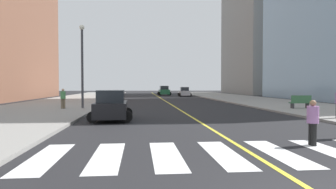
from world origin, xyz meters
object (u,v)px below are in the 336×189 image
at_px(car_green_third, 164,91).
at_px(park_bench, 300,102).
at_px(pedestrian_crossing, 313,121).
at_px(pedestrian_walking_west, 63,98).
at_px(car_silver_nearest, 185,92).
at_px(street_lamp, 82,59).
at_px(car_black_second, 111,106).

distance_m(car_green_third, park_bench, 39.82).
bearing_deg(pedestrian_crossing, park_bench, 150.58).
height_order(park_bench, pedestrian_walking_west, pedestrian_walking_west).
relative_size(car_silver_nearest, car_green_third, 0.90).
bearing_deg(pedestrian_crossing, car_silver_nearest, 175.18).
bearing_deg(car_silver_nearest, car_green_third, -60.43).
bearing_deg(street_lamp, car_black_second, -68.74).
xyz_separation_m(park_bench, pedestrian_crossing, (-7.70, -14.72, 0.21)).
xyz_separation_m(car_silver_nearest, pedestrian_crossing, (-2.48, -47.02, 0.08)).
xyz_separation_m(car_black_second, car_green_third, (6.99, 45.04, 0.06)).
bearing_deg(car_black_second, pedestrian_crossing, -48.78).
distance_m(car_black_second, pedestrian_crossing, 11.63).
bearing_deg(pedestrian_walking_west, pedestrian_crossing, 107.02).
relative_size(car_black_second, pedestrian_walking_west, 2.46).
height_order(car_black_second, pedestrian_crossing, car_black_second).
bearing_deg(street_lamp, pedestrian_walking_west, -165.59).
xyz_separation_m(car_black_second, pedestrian_crossing, (7.86, -8.57, 0.03)).
relative_size(car_green_third, pedestrian_crossing, 2.72).
distance_m(car_black_second, car_green_third, 45.58).
bearing_deg(park_bench, pedestrian_walking_west, 85.67).
distance_m(car_black_second, park_bench, 16.74).
bearing_deg(car_silver_nearest, pedestrian_crossing, 89.63).
distance_m(car_silver_nearest, car_green_third, 7.40).
bearing_deg(car_silver_nearest, park_bench, 101.83).
bearing_deg(car_silver_nearest, street_lamp, 68.47).
distance_m(car_green_third, street_lamp, 38.33).
bearing_deg(car_green_third, pedestrian_walking_west, 71.58).
bearing_deg(car_green_third, park_bench, 101.56).
bearing_deg(car_black_second, car_green_third, 79.87).
height_order(park_bench, pedestrian_crossing, pedestrian_crossing).
xyz_separation_m(car_green_third, street_lamp, (-10.20, -36.79, 3.50)).
height_order(car_silver_nearest, pedestrian_walking_west, pedestrian_walking_west).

